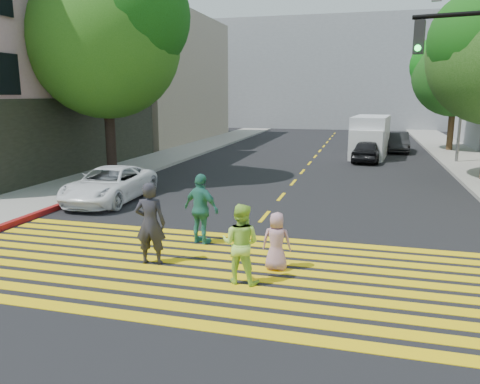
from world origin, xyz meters
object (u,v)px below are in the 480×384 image
at_px(dark_car_near, 367,151).
at_px(white_van, 370,138).
at_px(dark_car_parked, 397,142).
at_px(tree_left, 107,33).
at_px(silver_car, 369,136).
at_px(pedestrian_man, 150,223).
at_px(pedestrian_woman, 241,244).
at_px(tree_right_far, 458,69).
at_px(pedestrian_child, 277,241).
at_px(pedestrian_extra, 201,209).
at_px(white_sedan, 109,184).

height_order(dark_car_near, white_van, white_van).
bearing_deg(dark_car_parked, tree_left, -132.37).
bearing_deg(silver_car, white_van, 93.57).
xyz_separation_m(pedestrian_man, pedestrian_woman, (2.24, -0.54, -0.11)).
bearing_deg(white_van, dark_car_parked, 66.07).
bearing_deg(pedestrian_woman, tree_left, -44.20).
distance_m(pedestrian_man, pedestrian_woman, 2.30).
xyz_separation_m(tree_left, tree_right_far, (16.34, 15.00, -0.95)).
bearing_deg(pedestrian_child, dark_car_near, -99.20).
bearing_deg(tree_right_far, pedestrian_child, -106.81).
height_order(dark_car_parked, white_van, white_van).
bearing_deg(dark_car_parked, pedestrian_man, -105.82).
bearing_deg(white_van, pedestrian_man, -97.28).
bearing_deg(dark_car_near, tree_left, 45.34).
bearing_deg(pedestrian_child, pedestrian_extra, -34.26).
xyz_separation_m(pedestrian_woman, dark_car_parked, (4.38, 24.11, -0.17)).
distance_m(dark_car_near, dark_car_parked, 5.74).
relative_size(tree_left, pedestrian_man, 4.97).
relative_size(pedestrian_man, pedestrian_child, 1.46).
bearing_deg(tree_right_far, silver_car, 152.11).
xyz_separation_m(tree_left, white_van, (11.10, 11.09, -5.13)).
relative_size(dark_car_near, dark_car_parked, 0.94).
xyz_separation_m(tree_right_far, pedestrian_man, (-10.06, -24.36, -4.42)).
xyz_separation_m(white_sedan, dark_car_parked, (10.82, 18.18, 0.04)).
xyz_separation_m(tree_left, pedestrian_woman, (8.52, -9.90, -5.48)).
xyz_separation_m(pedestrian_extra, white_van, (4.21, 18.77, 0.26)).
relative_size(dark_car_parked, white_van, 0.74).
relative_size(pedestrian_man, white_sedan, 0.43).
xyz_separation_m(pedestrian_man, pedestrian_child, (2.81, 0.35, -0.30)).
bearing_deg(pedestrian_child, silver_car, -97.36).
bearing_deg(white_sedan, pedestrian_woman, -44.33).
distance_m(silver_car, dark_car_parked, 4.01).
distance_m(tree_right_far, white_sedan, 24.20).
xyz_separation_m(silver_car, dark_car_parked, (1.81, -3.57, -0.03)).
distance_m(pedestrian_extra, silver_car, 25.81).
distance_m(pedestrian_man, silver_car, 27.57).
height_order(pedestrian_woman, silver_car, pedestrian_woman).
relative_size(tree_left, dark_car_near, 2.51).
relative_size(tree_right_far, pedestrian_man, 4.22).
relative_size(tree_right_far, silver_car, 1.68).
height_order(tree_left, pedestrian_extra, tree_left).
bearing_deg(pedestrian_child, white_sedan, -38.83).
relative_size(pedestrian_woman, white_sedan, 0.37).
bearing_deg(dark_car_near, silver_car, -83.92).
relative_size(pedestrian_extra, white_van, 0.34).
bearing_deg(tree_left, pedestrian_woman, -49.31).
xyz_separation_m(white_sedan, dark_car_near, (8.91, 12.77, 0.02)).
distance_m(tree_left, white_sedan, 7.24).
xyz_separation_m(pedestrian_child, white_van, (2.01, 20.10, 0.52)).
relative_size(pedestrian_child, white_van, 0.24).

